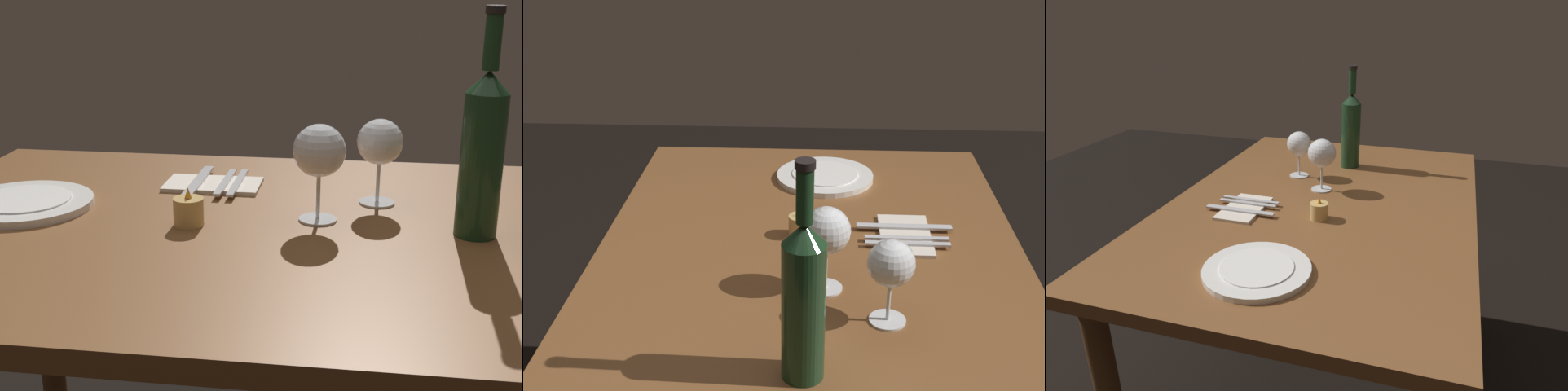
{
  "view_description": "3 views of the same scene",
  "coord_description": "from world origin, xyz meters",
  "views": [
    {
      "loc": [
        -0.17,
        1.14,
        1.16
      ],
      "look_at": [
        -0.01,
        0.03,
        0.8
      ],
      "focal_mm": 49.35,
      "sensor_mm": 36.0,
      "label": 1
    },
    {
      "loc": [
        -1.28,
        -0.01,
        1.47
      ],
      "look_at": [
        0.05,
        0.05,
        0.87
      ],
      "focal_mm": 49.29,
      "sensor_mm": 36.0,
      "label": 2
    },
    {
      "loc": [
        1.3,
        0.36,
        1.32
      ],
      "look_at": [
        0.09,
        -0.02,
        0.8
      ],
      "focal_mm": 32.97,
      "sensor_mm": 36.0,
      "label": 3
    }
  ],
  "objects": [
    {
      "name": "dinner_plate",
      "position": [
        0.43,
        -0.03,
        0.75
      ],
      "size": [
        0.25,
        0.25,
        0.02
      ],
      "color": "white",
      "rests_on": "dining_table"
    },
    {
      "name": "dining_table",
      "position": [
        0.0,
        0.0,
        0.65
      ],
      "size": [
        1.3,
        0.9,
        0.74
      ],
      "color": "brown",
      "rests_on": "ground"
    },
    {
      "name": "fork_inner",
      "position": [
        0.09,
        -0.21,
        0.75
      ],
      "size": [
        0.02,
        0.18,
        0.0
      ],
      "color": "silver",
      "rests_on": "folded_napkin"
    },
    {
      "name": "wine_glass_right",
      "position": [
        -0.1,
        -0.03,
        0.86
      ],
      "size": [
        0.09,
        0.09,
        0.17
      ],
      "color": "white",
      "rests_on": "dining_table"
    },
    {
      "name": "wine_glass_left",
      "position": [
        -0.21,
        -0.14,
        0.85
      ],
      "size": [
        0.08,
        0.08,
        0.16
      ],
      "color": "white",
      "rests_on": "dining_table"
    },
    {
      "name": "wine_bottle",
      "position": [
        -0.36,
        0.01,
        0.88
      ],
      "size": [
        0.07,
        0.07,
        0.37
      ],
      "color": "#19381E",
      "rests_on": "dining_table"
    },
    {
      "name": "fork_outer",
      "position": [
        0.07,
        -0.21,
        0.75
      ],
      "size": [
        0.02,
        0.18,
        0.0
      ],
      "color": "silver",
      "rests_on": "folded_napkin"
    },
    {
      "name": "votive_candle",
      "position": [
        0.11,
        0.02,
        0.76
      ],
      "size": [
        0.05,
        0.05,
        0.07
      ],
      "color": "#DBB266",
      "rests_on": "dining_table"
    },
    {
      "name": "ground_plane",
      "position": [
        0.0,
        0.0,
        0.0
      ],
      "size": [
        6.0,
        6.0,
        0.0
      ],
      "primitive_type": "plane",
      "color": "black"
    },
    {
      "name": "table_knife",
      "position": [
        0.15,
        -0.21,
        0.75
      ],
      "size": [
        0.02,
        0.21,
        0.0
      ],
      "color": "silver",
      "rests_on": "folded_napkin"
    },
    {
      "name": "folded_napkin",
      "position": [
        0.12,
        -0.21,
        0.74
      ],
      "size": [
        0.19,
        0.11,
        0.01
      ],
      "color": "silver",
      "rests_on": "dining_table"
    }
  ]
}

